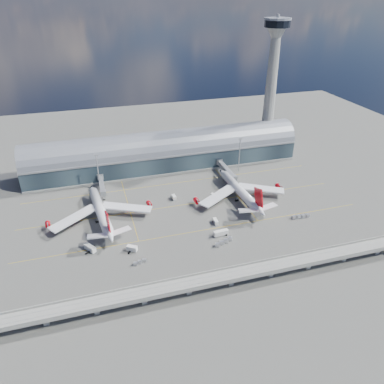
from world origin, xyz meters
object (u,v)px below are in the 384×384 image
object	(u,v)px
service_truck_1	(132,249)
service_truck_5	(215,196)
cargo_train_1	(224,242)
floodlight_mast_left	(98,171)
floodlight_mast_right	(239,154)
cargo_train_0	(140,262)
control_tower	(271,89)
airliner_right	(240,192)
cargo_train_2	(301,216)
airliner_left	(101,212)
service_truck_2	(221,233)
service_truck_0	(90,248)
service_truck_3	(216,221)
service_truck_4	(174,197)

from	to	relation	value
service_truck_1	service_truck_5	xyz separation A→B (m)	(59.72, 40.65, -0.28)
cargo_train_1	floodlight_mast_left	bearing A→B (deg)	57.41
floodlight_mast_right	cargo_train_0	distance (m)	121.45
control_tower	floodlight_mast_right	world-z (taller)	control_tower
floodlight_mast_left	airliner_right	distance (m)	93.42
control_tower	cargo_train_2	bearing A→B (deg)	-104.12
control_tower	floodlight_mast_left	bearing A→B (deg)	-168.28
floodlight_mast_left	airliner_left	distance (m)	39.11
airliner_right	cargo_train_1	distance (m)	49.77
cargo_train_2	airliner_right	bearing A→B (deg)	34.14
service_truck_2	cargo_train_2	world-z (taller)	service_truck_2
floodlight_mast_left	floodlight_mast_right	xyz separation A→B (m)	(100.00, 0.00, 0.00)
service_truck_0	service_truck_3	world-z (taller)	service_truck_0
airliner_left	service_truck_1	bearing A→B (deg)	-75.78
service_truck_4	service_truck_3	bearing A→B (deg)	-65.55
service_truck_2	cargo_train_1	size ratio (longest dim) A/B	0.74
floodlight_mast_right	cargo_train_1	size ratio (longest dim) A/B	2.23
service_truck_1	cargo_train_1	xyz separation A→B (m)	(47.69, -7.29, -0.55)
control_tower	cargo_train_2	xyz separation A→B (m)	(-24.48, -97.34, -50.65)
service_truck_5	cargo_train_1	size ratio (longest dim) A/B	0.45
service_truck_2	service_truck_4	world-z (taller)	service_truck_2
service_truck_5	service_truck_1	bearing A→B (deg)	172.43
airliner_left	service_truck_1	distance (m)	36.67
service_truck_0	service_truck_1	world-z (taller)	service_truck_1
service_truck_5	cargo_train_0	size ratio (longest dim) A/B	0.72
airliner_left	service_truck_5	distance (m)	72.70
service_truck_3	control_tower	bearing A→B (deg)	52.79
service_truck_2	service_truck_1	bearing A→B (deg)	85.38
control_tower	service_truck_5	distance (m)	101.60
service_truck_3	service_truck_5	distance (m)	30.35
service_truck_0	service_truck_2	xyz separation A→B (m)	(69.53, -6.48, -0.01)
service_truck_1	service_truck_4	xyz separation A→B (m)	(33.85, 45.91, -0.21)
service_truck_0	cargo_train_2	bearing A→B (deg)	-35.54
floodlight_mast_right	service_truck_5	xyz separation A→B (m)	(-29.90, -31.79, -12.35)
service_truck_1	service_truck_5	size ratio (longest dim) A/B	1.12
service_truck_2	cargo_train_1	bearing A→B (deg)	166.32
service_truck_0	airliner_left	bearing A→B (deg)	39.74
service_truck_2	service_truck_4	bearing A→B (deg)	13.45
service_truck_5	cargo_train_1	world-z (taller)	service_truck_5
floodlight_mast_right	service_truck_3	distance (m)	73.40
control_tower	service_truck_1	distance (m)	167.71
service_truck_0	service_truck_1	xyz separation A→B (m)	(20.68, -6.52, -0.02)
control_tower	service_truck_4	size ratio (longest dim) A/B	22.10
service_truck_1	service_truck_4	world-z (taller)	service_truck_1
floodlight_mast_left	airliner_left	world-z (taller)	floodlight_mast_left
cargo_train_1	service_truck_3	bearing A→B (deg)	14.50
floodlight_mast_left	service_truck_2	bearing A→B (deg)	-50.71
floodlight_mast_left	airliner_left	xyz separation A→B (m)	(-2.18, -38.23, -7.97)
service_truck_0	cargo_train_2	distance (m)	120.87
control_tower	service_truck_0	distance (m)	180.11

